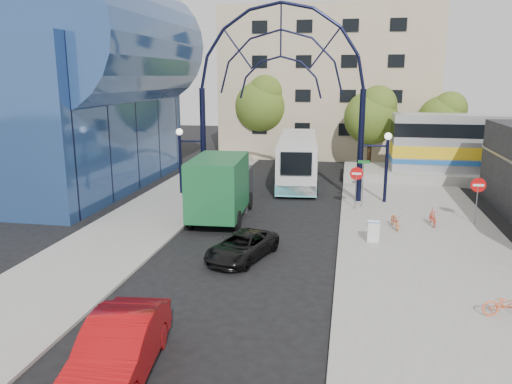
% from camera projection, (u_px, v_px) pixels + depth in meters
% --- Properties ---
extents(ground, '(120.00, 120.00, 0.00)m').
position_uv_depth(ground, '(227.00, 287.00, 18.80)').
color(ground, black).
rests_on(ground, ground).
extents(sidewalk_east, '(8.00, 56.00, 0.12)m').
position_uv_depth(sidewalk_east, '(432.00, 262.00, 21.17)').
color(sidewalk_east, gray).
rests_on(sidewalk_east, ground).
extents(plaza_west, '(5.00, 50.00, 0.12)m').
position_uv_depth(plaza_west, '(132.00, 229.00, 25.70)').
color(plaza_west, gray).
rests_on(plaza_west, ground).
extents(gateway_arch, '(13.64, 0.44, 12.10)m').
position_uv_depth(gateway_arch, '(281.00, 62.00, 30.25)').
color(gateway_arch, black).
rests_on(gateway_arch, ground).
extents(stop_sign, '(0.80, 0.07, 2.50)m').
position_uv_depth(stop_sign, '(356.00, 177.00, 28.96)').
color(stop_sign, slate).
rests_on(stop_sign, sidewalk_east).
extents(do_not_enter_sign, '(0.76, 0.07, 2.48)m').
position_uv_depth(do_not_enter_sign, '(478.00, 190.00, 25.93)').
color(do_not_enter_sign, slate).
rests_on(do_not_enter_sign, sidewalk_east).
extents(street_name_sign, '(0.70, 0.70, 2.80)m').
position_uv_depth(street_name_sign, '(363.00, 173.00, 29.43)').
color(street_name_sign, slate).
rests_on(street_name_sign, sidewalk_east).
extents(sandwich_board, '(0.55, 0.61, 0.99)m').
position_uv_depth(sandwich_board, '(373.00, 229.00, 23.34)').
color(sandwich_board, white).
rests_on(sandwich_board, sidewalk_east).
extents(transit_hall, '(16.50, 18.00, 14.50)m').
position_uv_depth(transit_hall, '(63.00, 91.00, 34.39)').
color(transit_hall, navy).
rests_on(transit_hall, ground).
extents(apartment_block, '(20.00, 12.10, 14.00)m').
position_uv_depth(apartment_block, '(329.00, 83.00, 50.31)').
color(apartment_block, tan).
rests_on(apartment_block, ground).
extents(tree_north_a, '(4.48, 4.48, 7.00)m').
position_uv_depth(tree_north_a, '(373.00, 115.00, 41.45)').
color(tree_north_a, '#382314').
rests_on(tree_north_a, ground).
extents(tree_north_b, '(5.12, 5.12, 8.00)m').
position_uv_depth(tree_north_b, '(263.00, 103.00, 46.93)').
color(tree_north_b, '#382314').
rests_on(tree_north_b, ground).
extents(tree_north_c, '(4.16, 4.16, 6.50)m').
position_uv_depth(tree_north_c, '(444.00, 118.00, 42.36)').
color(tree_north_c, '#382314').
rests_on(tree_north_c, ground).
extents(city_bus, '(3.74, 12.29, 3.33)m').
position_uv_depth(city_bus, '(298.00, 158.00, 37.23)').
color(city_bus, silver).
rests_on(city_bus, ground).
extents(green_truck, '(3.05, 7.17, 3.55)m').
position_uv_depth(green_truck, '(222.00, 187.00, 27.55)').
color(green_truck, black).
rests_on(green_truck, ground).
extents(black_suv, '(3.01, 4.46, 1.14)m').
position_uv_depth(black_suv, '(242.00, 246.00, 21.55)').
color(black_suv, black).
rests_on(black_suv, ground).
extents(red_sedan, '(2.31, 5.07, 1.61)m').
position_uv_depth(red_sedan, '(118.00, 349.00, 13.00)').
color(red_sedan, '#9E090C').
rests_on(red_sedan, ground).
extents(bike_near_a, '(0.76, 1.60, 0.81)m').
position_uv_depth(bike_near_a, '(395.00, 220.00, 25.56)').
color(bike_near_a, '#D6612A').
rests_on(bike_near_a, sidewalk_east).
extents(bike_near_b, '(0.50, 1.49, 0.88)m').
position_uv_depth(bike_near_b, '(433.00, 217.00, 26.05)').
color(bike_near_b, '#D4432A').
rests_on(bike_near_b, sidewalk_east).
extents(bike_far_a, '(1.66, 0.80, 0.84)m').
position_uv_depth(bike_far_a, '(507.00, 304.00, 16.16)').
color(bike_far_a, '#E65C2E').
rests_on(bike_far_a, sidewalk_east).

